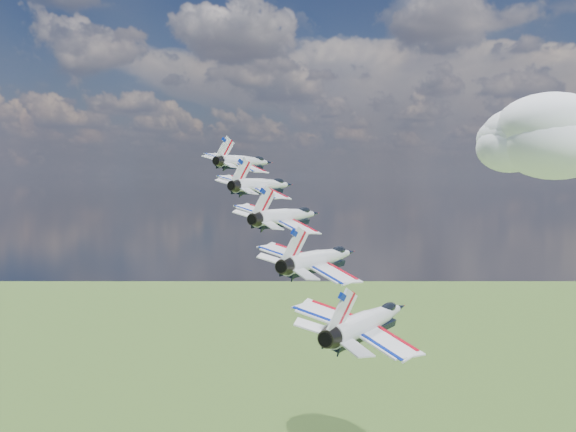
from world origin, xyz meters
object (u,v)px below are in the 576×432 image
at_px(jet_0, 246,162).
at_px(jet_2, 288,216).
at_px(jet_4, 370,320).
at_px(jet_3, 321,258).
at_px(jet_1, 264,185).

distance_m(jet_0, jet_2, 25.79).
bearing_deg(jet_4, jet_3, 138.06).
relative_size(jet_0, jet_4, 1.00).
bearing_deg(jet_0, jet_4, -41.94).
xyz_separation_m(jet_1, jet_2, (8.14, -9.39, -3.43)).
height_order(jet_1, jet_2, jet_1).
bearing_deg(jet_1, jet_2, -41.94).
bearing_deg(jet_3, jet_1, 138.06).
distance_m(jet_2, jet_4, 25.79).
xyz_separation_m(jet_0, jet_3, (24.43, -28.18, -10.29)).
relative_size(jet_2, jet_4, 1.00).
bearing_deg(jet_1, jet_3, -41.94).
distance_m(jet_2, jet_3, 12.90).
xyz_separation_m(jet_0, jet_4, (32.57, -37.57, -13.72)).
height_order(jet_0, jet_2, jet_0).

